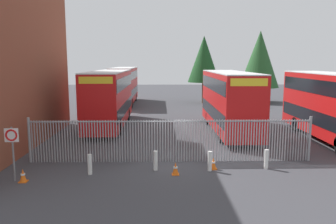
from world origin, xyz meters
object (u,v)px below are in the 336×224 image
Objects in this scene: double_decker_bus_near_gate at (333,104)px; double_decker_bus_far_back at (124,84)px; double_decker_bus_behind_fence_left at (110,96)px; speed_limit_sign_post at (12,141)px; double_decker_bus_behind_fence_right at (229,99)px; traffic_cone_mid_forecourt at (175,169)px; traffic_cone_by_gate at (213,163)px; traffic_cone_near_kerb at (23,176)px; bollard_center_front at (156,161)px; bollard_near_right at (210,161)px; bollard_near_left at (90,164)px; bollard_far_right at (266,159)px.

double_decker_bus_near_gate and double_decker_bus_far_back have the same top height.
speed_limit_sign_post is (-2.33, -12.27, -0.65)m from double_decker_bus_behind_fence_left.
double_decker_bus_behind_fence_right is 18.32× the size of traffic_cone_mid_forecourt.
traffic_cone_by_gate is at bearing 9.13° from speed_limit_sign_post.
double_decker_bus_far_back is 18.32× the size of traffic_cone_near_kerb.
traffic_cone_near_kerb is (-5.70, -1.45, -0.19)m from bollard_center_front.
bollard_near_right is 0.36m from traffic_cone_by_gate.
bollard_near_right is at bearing -145.58° from double_decker_bus_near_gate.
bollard_center_front reaches higher than traffic_cone_mid_forecourt.
bollard_center_front is at bearing 144.88° from traffic_cone_mid_forecourt.
speed_limit_sign_post reaches higher than bollard_near_right.
traffic_cone_by_gate is (0.20, 0.23, -0.19)m from bollard_near_right.
bollard_near_left reaches higher than traffic_cone_mid_forecourt.
bollard_near_right is at bearing 7.88° from speed_limit_sign_post.
bollard_far_right is (8.39, 0.65, 0.00)m from bollard_near_left.
traffic_cone_by_gate is 8.64m from traffic_cone_near_kerb.
traffic_cone_by_gate is at bearing -58.70° from double_decker_bus_behind_fence_left.
double_decker_bus_behind_fence_right is 15.20m from speed_limit_sign_post.
double_decker_bus_behind_fence_right is 11.38× the size of bollard_far_right.
double_decker_bus_behind_fence_right is at bearing 65.26° from traffic_cone_mid_forecourt.
traffic_cone_by_gate and traffic_cone_near_kerb have the same top height.
bollard_near_left is 8.42m from bollard_far_right.
bollard_near_right is 8.40m from traffic_cone_near_kerb.
traffic_cone_by_gate is at bearing -105.89° from double_decker_bus_behind_fence_right.
double_decker_bus_near_gate is at bearing 32.06° from traffic_cone_mid_forecourt.
double_decker_bus_far_back is 26.00m from bollard_near_left.
double_decker_bus_behind_fence_left is at bearing 79.26° from speed_limit_sign_post.
bollard_near_left and bollard_far_right have the same top height.
double_decker_bus_far_back is 26.97m from traffic_cone_near_kerb.
double_decker_bus_near_gate reaches higher than traffic_cone_by_gate.
double_decker_bus_behind_fence_right reaches higher than bollard_near_left.
bollard_center_front is 0.40× the size of speed_limit_sign_post.
double_decker_bus_near_gate reaches higher than bollard_center_front.
speed_limit_sign_post reaches higher than traffic_cone_near_kerb.
double_decker_bus_behind_fence_left is 12.92m from bollard_near_right.
traffic_cone_mid_forecourt and traffic_cone_near_kerb have the same top height.
double_decker_bus_behind_fence_left is 1.00× the size of double_decker_bus_far_back.
double_decker_bus_behind_fence_left is (-15.28, 4.97, 0.00)m from double_decker_bus_near_gate.
bollard_center_front is 1.15m from traffic_cone_mid_forecourt.
speed_limit_sign_post is (-3.10, -0.82, 1.30)m from bollard_near_left.
double_decker_bus_behind_fence_right is 18.32× the size of traffic_cone_by_gate.
double_decker_bus_near_gate reaches higher than bollard_near_right.
double_decker_bus_behind_fence_right is at bearing -13.65° from double_decker_bus_behind_fence_left.
double_decker_bus_far_back is 26.48m from bollard_near_right.
bollard_near_left is at bearing -173.99° from traffic_cone_by_gate.
bollard_far_right is at bearing -89.20° from double_decker_bus_behind_fence_right.
double_decker_bus_near_gate is 4.50× the size of speed_limit_sign_post.
double_decker_bus_behind_fence_right is 10.55m from traffic_cone_mid_forecourt.
double_decker_bus_far_back is 26.33m from traffic_cone_by_gate.
bollard_near_left is at bearing -131.81° from double_decker_bus_behind_fence_right.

